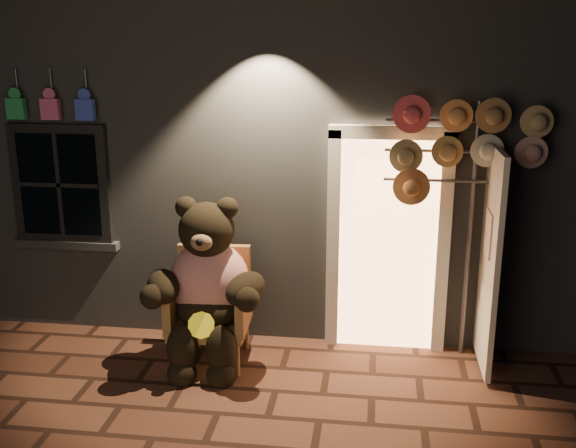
# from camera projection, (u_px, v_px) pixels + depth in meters

# --- Properties ---
(ground) EXTENTS (60.00, 60.00, 0.00)m
(ground) POSITION_uv_depth(u_px,v_px,m) (218.00, 413.00, 5.51)
(ground) COLOR brown
(ground) RESTS_ON ground
(shop_building) EXTENTS (7.30, 5.95, 3.51)m
(shop_building) POSITION_uv_depth(u_px,v_px,m) (284.00, 133.00, 8.84)
(shop_building) COLOR slate
(shop_building) RESTS_ON ground
(wicker_armchair) EXTENTS (0.76, 0.69, 1.06)m
(wicker_armchair) POSITION_uv_depth(u_px,v_px,m) (211.00, 305.00, 6.34)
(wicker_armchair) COLOR #A07C3E
(wicker_armchair) RESTS_ON ground
(teddy_bear) EXTENTS (1.19, 0.94, 1.64)m
(teddy_bear) POSITION_uv_depth(u_px,v_px,m) (207.00, 287.00, 6.15)
(teddy_bear) COLOR red
(teddy_bear) RESTS_ON ground
(hat_rack) EXTENTS (1.45, 0.22, 2.45)m
(hat_rack) POSITION_uv_depth(u_px,v_px,m) (464.00, 146.00, 5.92)
(hat_rack) COLOR #59595E
(hat_rack) RESTS_ON ground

